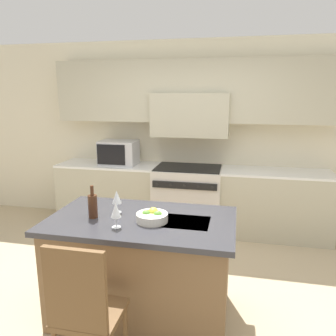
# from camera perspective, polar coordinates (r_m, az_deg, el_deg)

# --- Properties ---
(ground_plane) EXTENTS (10.00, 10.00, 0.00)m
(ground_plane) POSITION_cam_1_polar(r_m,az_deg,el_deg) (3.37, -1.63, -22.32)
(ground_plane) COLOR tan
(back_cabinetry) EXTENTS (10.00, 0.46, 2.70)m
(back_cabinetry) POSITION_cam_1_polar(r_m,az_deg,el_deg) (4.80, 4.13, 8.81)
(back_cabinetry) COLOR beige
(back_cabinetry) RESTS_ON ground_plane
(back_counter) EXTENTS (3.89, 0.62, 0.92)m
(back_counter) POSITION_cam_1_polar(r_m,az_deg,el_deg) (4.78, 3.50, -5.27)
(back_counter) COLOR #B2AD93
(back_counter) RESTS_ON ground_plane
(range_stove) EXTENTS (0.95, 0.70, 0.93)m
(range_stove) POSITION_cam_1_polar(r_m,az_deg,el_deg) (4.76, 3.46, -5.30)
(range_stove) COLOR beige
(range_stove) RESTS_ON ground_plane
(microwave) EXTENTS (0.54, 0.39, 0.35)m
(microwave) POSITION_cam_1_polar(r_m,az_deg,el_deg) (4.88, -8.57, 2.68)
(microwave) COLOR #B7B7BC
(microwave) RESTS_ON back_counter
(kitchen_island) EXTENTS (1.57, 0.92, 0.91)m
(kitchen_island) POSITION_cam_1_polar(r_m,az_deg,el_deg) (3.00, -4.50, -16.77)
(kitchen_island) COLOR brown
(kitchen_island) RESTS_ON ground_plane
(island_chair) EXTENTS (0.42, 0.40, 1.06)m
(island_chair) POSITION_cam_1_polar(r_m,az_deg,el_deg) (2.35, -14.35, -22.67)
(island_chair) COLOR brown
(island_chair) RESTS_ON ground_plane
(wine_bottle) EXTENTS (0.08, 0.08, 0.28)m
(wine_bottle) POSITION_cam_1_polar(r_m,az_deg,el_deg) (2.85, -12.98, -6.39)
(wine_bottle) COLOR #422314
(wine_bottle) RESTS_ON kitchen_island
(wine_glass_near) EXTENTS (0.08, 0.08, 0.20)m
(wine_glass_near) POSITION_cam_1_polar(r_m,az_deg,el_deg) (2.59, -9.07, -7.39)
(wine_glass_near) COLOR white
(wine_glass_near) RESTS_ON kitchen_island
(wine_glass_far) EXTENTS (0.08, 0.08, 0.20)m
(wine_glass_far) POSITION_cam_1_polar(r_m,az_deg,el_deg) (2.91, -8.92, -5.13)
(wine_glass_far) COLOR white
(wine_glass_far) RESTS_ON kitchen_island
(fruit_bowl) EXTENTS (0.26, 0.26, 0.11)m
(fruit_bowl) POSITION_cam_1_polar(r_m,az_deg,el_deg) (2.72, -2.76, -8.43)
(fruit_bowl) COLOR silver
(fruit_bowl) RESTS_ON kitchen_island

